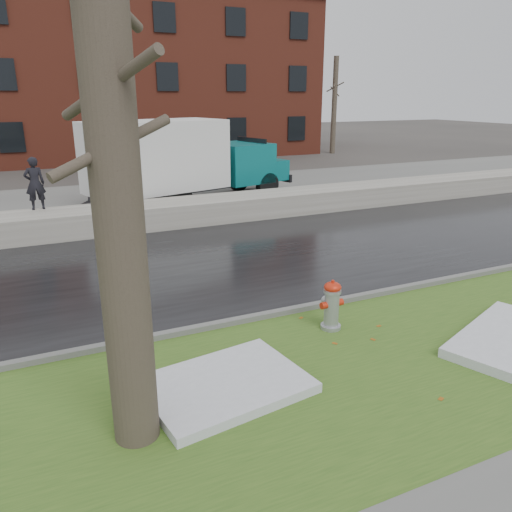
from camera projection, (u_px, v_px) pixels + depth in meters
name	position (u px, v px, depth m)	size (l,w,h in m)	color
ground	(311.00, 338.00, 8.62)	(120.00, 120.00, 0.00)	#47423D
verge	(354.00, 372.00, 7.54)	(60.00, 4.50, 0.04)	#32531B
road	(219.00, 262.00, 12.50)	(60.00, 7.00, 0.03)	black
parking_lot	(144.00, 200.00, 19.85)	(60.00, 9.00, 0.03)	slate
curb	(285.00, 312.00, 9.46)	(60.00, 0.15, 0.14)	slate
snowbank	(173.00, 213.00, 16.02)	(60.00, 1.60, 0.75)	#A7A399
brick_building	(112.00, 79.00, 33.79)	(26.00, 12.00, 10.00)	maroon
bg_tree_right	(334.00, 105.00, 34.69)	(1.40, 1.62, 6.50)	brown
fire_hydrant	(332.00, 303.00, 8.75)	(0.44, 0.38, 0.91)	#9B9DA2
tree	(113.00, 154.00, 5.07)	(1.35, 1.56, 6.74)	brown
box_truck	(180.00, 161.00, 18.51)	(9.52, 4.18, 3.15)	black
worker	(35.00, 183.00, 14.62)	(0.56, 0.37, 1.55)	black
snow_patch_far	(225.00, 385.00, 7.03)	(2.20, 1.60, 0.14)	silver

